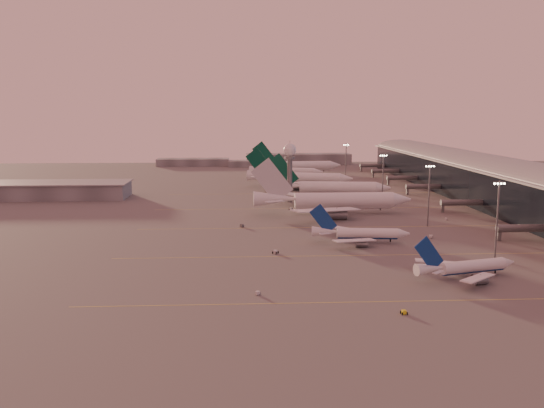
{
  "coord_description": "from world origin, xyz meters",
  "views": [
    {
      "loc": [
        -19.02,
        -166.93,
        45.57
      ],
      "look_at": [
        -6.9,
        63.27,
        8.24
      ],
      "focal_mm": 38.0,
      "sensor_mm": 36.0,
      "label": 1
    }
  ],
  "objects": [
    {
      "name": "gsv_truck_a",
      "position": [
        -14.98,
        -28.12,
        1.01
      ],
      "size": [
        5.1,
        4.13,
        1.99
      ],
      "color": "silver",
      "rests_on": "ground"
    },
    {
      "name": "gsv_tug_hangar",
      "position": [
        44.5,
        149.35,
        0.56
      ],
      "size": [
        4.09,
        2.83,
        1.08
      ],
      "color": "yellow",
      "rests_on": "ground"
    },
    {
      "name": "mast_b",
      "position": [
        55.0,
        55.0,
        13.74
      ],
      "size": [
        3.6,
        0.56,
        25.0
      ],
      "color": "#5B5E63",
      "rests_on": "ground"
    },
    {
      "name": "greentail_b",
      "position": [
        15.88,
        176.31,
        4.19
      ],
      "size": [
        64.26,
        51.3,
        23.74
      ],
      "color": "silver",
      "rests_on": "ground"
    },
    {
      "name": "hangar",
      "position": [
        -120.0,
        140.0,
        4.32
      ],
      "size": [
        82.0,
        27.0,
        8.5
      ],
      "color": "slate",
      "rests_on": "ground"
    },
    {
      "name": "gsv_tug_far",
      "position": [
        3.68,
        95.76,
        0.51
      ],
      "size": [
        3.93,
        3.87,
        0.99
      ],
      "color": "silver",
      "rests_on": "ground"
    },
    {
      "name": "distant_horizon",
      "position": [
        2.62,
        325.14,
        3.89
      ],
      "size": [
        165.0,
        37.5,
        9.0
      ],
      "color": "slate",
      "rests_on": "ground"
    },
    {
      "name": "mast_d",
      "position": [
        48.0,
        200.0,
        13.74
      ],
      "size": [
        3.6,
        0.56,
        25.0
      ],
      "color": "#5B5E63",
      "rests_on": "ground"
    },
    {
      "name": "greentail_c",
      "position": [
        11.35,
        226.31,
        3.36
      ],
      "size": [
        50.96,
        40.59,
        19.0
      ],
      "color": "silver",
      "rests_on": "ground"
    },
    {
      "name": "gsv_catering_b",
      "position": [
        67.26,
        67.84,
        1.74
      ],
      "size": [
        4.65,
        3.48,
        3.49
      ],
      "color": "silver",
      "rests_on": "ground"
    },
    {
      "name": "terminal",
      "position": [
        107.88,
        110.09,
        10.52
      ],
      "size": [
        57.0,
        362.0,
        23.04
      ],
      "color": "black",
      "rests_on": "ground"
    },
    {
      "name": "gsv_truck_d",
      "position": [
        -8.52,
        133.36,
        1.02
      ],
      "size": [
        3.12,
        5.26,
        2.0
      ],
      "color": "yellow",
      "rests_on": "ground"
    },
    {
      "name": "ground",
      "position": [
        0.0,
        0.0,
        0.0
      ],
      "size": [
        700.0,
        700.0,
        0.0
      ],
      "primitive_type": "plane",
      "color": "#555353",
      "rests_on": "ground"
    },
    {
      "name": "mast_c",
      "position": [
        50.0,
        110.0,
        13.74
      ],
      "size": [
        3.6,
        0.56,
        25.0
      ],
      "color": "#5B5E63",
      "rests_on": "ground"
    },
    {
      "name": "taxiway_markings",
      "position": [
        30.0,
        56.0,
        0.01
      ],
      "size": [
        180.0,
        185.25,
        0.02
      ],
      "color": "#D8C74C",
      "rests_on": "ground"
    },
    {
      "name": "greentail_d",
      "position": [
        22.21,
        254.17,
        4.22
      ],
      "size": [
        65.87,
        53.11,
        23.91
      ],
      "color": "silver",
      "rests_on": "ground"
    },
    {
      "name": "gsv_catering_a",
      "position": [
        61.95,
        -2.68,
        1.76
      ],
      "size": [
        4.53,
        2.57,
        3.52
      ],
      "color": "silver",
      "rests_on": "ground"
    },
    {
      "name": "gsv_tug_mid",
      "position": [
        -8.41,
        13.68,
        0.53
      ],
      "size": [
        4.22,
        3.81,
        1.03
      ],
      "color": "silver",
      "rests_on": "ground"
    },
    {
      "name": "narrowbody_mid",
      "position": [
        22.2,
        27.77,
        2.77
      ],
      "size": [
        35.0,
        27.8,
        13.69
      ],
      "color": "silver",
      "rests_on": "ground"
    },
    {
      "name": "gsv_tug_near",
      "position": [
        17.44,
        -43.94,
        0.46
      ],
      "size": [
        2.2,
        3.3,
        0.89
      ],
      "color": "yellow",
      "rests_on": "ground"
    },
    {
      "name": "gsv_truck_b",
      "position": [
        49.78,
        33.72,
        1.16
      ],
      "size": [
        5.94,
        3.12,
        2.28
      ],
      "color": "silver",
      "rests_on": "ground"
    },
    {
      "name": "widebody_white",
      "position": [
        21.79,
        85.14,
        4.4
      ],
      "size": [
        72.08,
        57.77,
        25.36
      ],
      "color": "silver",
      "rests_on": "ground"
    },
    {
      "name": "greentail_a",
      "position": [
        26.85,
        130.51,
        4.21
      ],
      "size": [
        65.55,
        52.66,
        23.85
      ],
      "color": "silver",
      "rests_on": "ground"
    },
    {
      "name": "gsv_truck_c",
      "position": [
        -18.84,
        57.71,
        1.26
      ],
      "size": [
        5.71,
        6.04,
        2.47
      ],
      "color": "#56595B",
      "rests_on": "ground"
    },
    {
      "name": "narrowbody_near",
      "position": [
        42.57,
        -16.46,
        2.59
      ],
      "size": [
        32.01,
        25.21,
        12.78
      ],
      "color": "silver",
      "rests_on": "ground"
    },
    {
      "name": "mast_a",
      "position": [
        58.0,
        0.0,
        13.74
      ],
      "size": [
        3.6,
        0.56,
        25.0
      ],
      "color": "#5B5E63",
      "rests_on": "ground"
    },
    {
      "name": "radar_tower",
      "position": [
        5.0,
        120.0,
        20.95
      ],
      "size": [
        6.4,
        6.4,
        31.1
      ],
      "color": "#5B5E63",
      "rests_on": "ground"
    }
  ]
}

